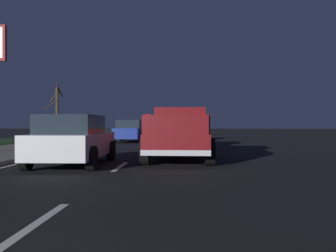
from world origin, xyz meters
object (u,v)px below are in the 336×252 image
sedan_red (182,133)px  sedan_white (73,140)px  bare_tree_far (57,110)px  sedan_blue (131,131)px  pickup_truck (180,134)px  sedan_green (179,130)px

sedan_red → sedan_white: (-9.47, 3.33, 0.00)m
sedan_red → bare_tree_far: bearing=37.1°
bare_tree_far → sedan_white: bearing=-160.5°
sedan_red → sedan_white: same height
sedan_blue → pickup_truck: bearing=-164.4°
sedan_red → sedan_blue: bearing=33.4°
sedan_red → sedan_green: 7.57m
pickup_truck → bare_tree_far: 27.05m
sedan_green → pickup_truck: bearing=-179.3°
sedan_red → sedan_blue: 6.54m
pickup_truck → sedan_blue: size_ratio=1.24×
sedan_blue → sedan_white: bearing=-178.9°
pickup_truck → sedan_blue: bearing=15.6°
pickup_truck → sedan_green: bearing=0.7°
pickup_truck → sedan_white: pickup_truck is taller
sedan_red → sedan_green: (7.57, 0.24, 0.00)m
bare_tree_far → pickup_truck: bearing=-152.4°
pickup_truck → sedan_green: size_ratio=1.24×
sedan_green → sedan_white: bearing=169.7°
pickup_truck → sedan_red: size_ratio=1.24×
pickup_truck → sedan_green: 14.86m
sedan_blue → sedan_green: bearing=-57.9°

